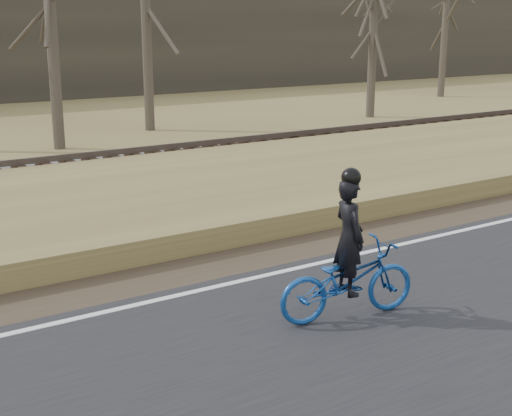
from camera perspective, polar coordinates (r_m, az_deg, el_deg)
ground at (r=12.08m, az=7.44°, el=-4.54°), size 120.00×120.00×0.00m
road at (r=10.44m, az=16.47°, el=-8.02°), size 120.00×6.00×0.06m
edge_line at (r=12.20m, az=6.84°, el=-4.00°), size 120.00×0.12×0.01m
shoulder at (r=12.96m, az=4.00°, el=-3.02°), size 120.00×1.60×0.04m
embankment at (r=15.30m, az=-2.78°, el=0.55°), size 120.00×5.00×0.44m
ballast at (r=18.60m, az=-8.75°, el=2.95°), size 120.00×3.00×0.45m
railroad at (r=18.54m, az=-8.78°, el=3.86°), size 120.00×2.40×0.29m
cyclist at (r=9.65m, az=7.36°, el=-5.06°), size 2.09×1.05×2.07m
bare_tree_near_left at (r=23.50m, az=-16.07°, el=13.76°), size 0.36×0.36×7.61m
bare_tree_center at (r=27.00m, az=-8.82°, el=15.44°), size 0.36×0.36×8.78m
bare_tree_right at (r=30.94m, az=9.39°, el=14.31°), size 0.36×0.36×7.71m
bare_tree_far_right at (r=40.46m, az=14.89°, el=13.91°), size 0.36×0.36×7.50m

